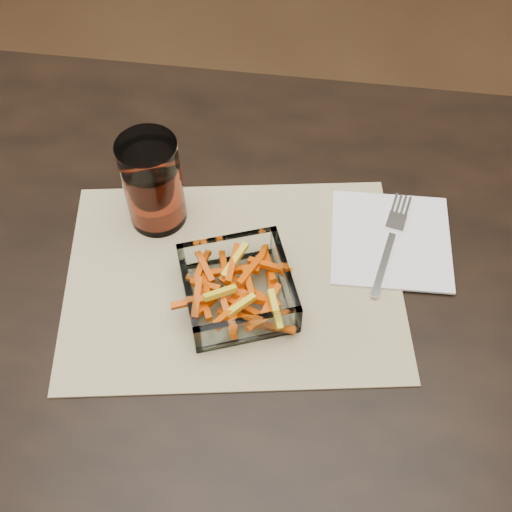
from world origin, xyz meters
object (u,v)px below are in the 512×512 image
(fork, at_px, (391,240))
(glass_bowl, at_px, (238,290))
(tumbler, at_px, (153,186))
(dining_table, at_px, (276,329))

(fork, bearing_deg, glass_bowl, -136.58)
(tumbler, relative_size, fork, 0.76)
(tumbler, bearing_deg, dining_table, -30.82)
(dining_table, height_order, tumbler, tumbler)
(glass_bowl, distance_m, tumbler, 0.19)
(glass_bowl, distance_m, fork, 0.23)
(dining_table, height_order, fork, fork)
(glass_bowl, relative_size, fork, 0.94)
(tumbler, height_order, fork, tumbler)
(glass_bowl, bearing_deg, tumbler, 137.57)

